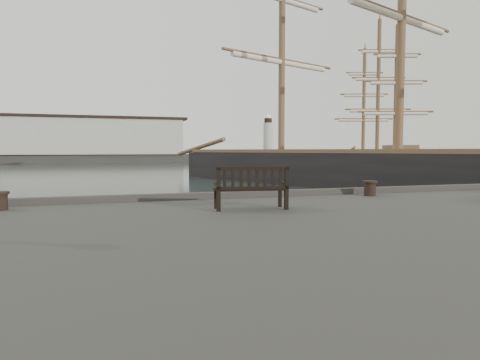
{
  "coord_description": "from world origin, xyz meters",
  "views": [
    {
      "loc": [
        -2.83,
        -12.01,
        2.94
      ],
      "look_at": [
        0.84,
        -0.5,
        2.1
      ],
      "focal_mm": 32.0,
      "sensor_mm": 36.0,
      "label": 1
    }
  ],
  "objects_px": {
    "bench": "(251,196)",
    "bollard_right": "(370,188)",
    "tall_ship_main": "(398,178)",
    "bollard_left": "(0,201)",
    "tall_ship_far": "(376,167)"
  },
  "relations": [
    {
      "from": "bench",
      "to": "bollard_right",
      "type": "distance_m",
      "value": 4.73
    },
    {
      "from": "tall_ship_main",
      "to": "bollard_left",
      "type": "bearing_deg",
      "value": -166.54
    },
    {
      "from": "bollard_right",
      "to": "tall_ship_far",
      "type": "distance_m",
      "value": 44.94
    },
    {
      "from": "bollard_right",
      "to": "tall_ship_far",
      "type": "xyz_separation_m",
      "value": [
        26.2,
        36.5,
        -1.08
      ]
    },
    {
      "from": "tall_ship_main",
      "to": "tall_ship_far",
      "type": "distance_m",
      "value": 23.65
    },
    {
      "from": "bench",
      "to": "tall_ship_main",
      "type": "bearing_deg",
      "value": 51.05
    },
    {
      "from": "bollard_right",
      "to": "tall_ship_far",
      "type": "height_order",
      "value": "tall_ship_far"
    },
    {
      "from": "tall_ship_far",
      "to": "bollard_left",
      "type": "bearing_deg",
      "value": -115.77
    },
    {
      "from": "bench",
      "to": "tall_ship_far",
      "type": "relative_size",
      "value": 0.07
    },
    {
      "from": "bench",
      "to": "tall_ship_far",
      "type": "height_order",
      "value": "tall_ship_far"
    },
    {
      "from": "bench",
      "to": "tall_ship_far",
      "type": "bearing_deg",
      "value": 57.55
    },
    {
      "from": "bollard_left",
      "to": "tall_ship_far",
      "type": "distance_m",
      "value": 51.45
    },
    {
      "from": "tall_ship_main",
      "to": "tall_ship_far",
      "type": "xyz_separation_m",
      "value": [
        12.42,
        20.13,
        -0.14
      ]
    },
    {
      "from": "bench",
      "to": "tall_ship_main",
      "type": "xyz_separation_m",
      "value": [
        18.19,
        18.06,
        -1.03
      ]
    },
    {
      "from": "tall_ship_main",
      "to": "bench",
      "type": "bearing_deg",
      "value": -156.4
    }
  ]
}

